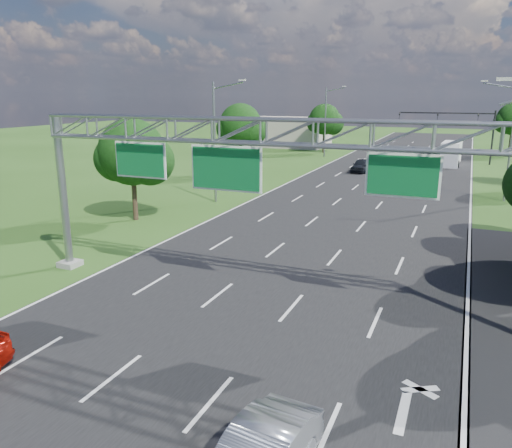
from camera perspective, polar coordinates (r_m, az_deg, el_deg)
The scene contains 17 objects.
ground at distance 39.47m, azimuth 10.37°, elevation 1.17°, with size 220.00×220.00×0.00m, color #264715.
road at distance 39.47m, azimuth 10.37°, elevation 1.17°, with size 18.00×180.00×0.02m, color black.
road_flare at distance 23.44m, azimuth 26.33°, elevation -9.59°, with size 3.00×30.00×0.02m, color black.
sign_gantry at distance 21.17m, azimuth 1.05°, elevation 8.88°, with size 23.50×1.00×9.56m.
traffic_signal at distance 72.65m, azimuth 22.76°, elevation 10.46°, with size 12.21×0.24×7.00m.
streetlight_l_near at distance 42.45m, azimuth -4.53°, elevation 9.93°, with size 2.97×0.22×10.16m.
streetlight_l_far at distance 75.20m, azimuth 8.08°, elevation 11.84°, with size 2.97×0.22×10.16m.
streetlight_r_mid at distance 47.77m, azimuth 26.98°, elevation 8.93°, with size 2.97×0.22×10.16m.
tree_verge_la at distance 37.18m, azimuth -13.85°, elevation 7.62°, with size 5.76×4.80×7.40m.
tree_verge_lb at distance 57.96m, azimuth -1.71°, elevation 11.04°, with size 5.76×4.80×8.06m.
tree_verge_lc at distance 80.51m, azimuth 7.89°, elevation 11.59°, with size 5.76×4.80×7.62m.
building_left at distance 90.95m, azimuth 3.57°, elevation 10.46°, with size 14.00×10.00×5.00m, color #ADA091.
car_queue_a at distance 62.97m, azimuth 11.93°, elevation 6.60°, with size 1.64×4.03×1.17m, color white.
car_queue_b at distance 78.37m, azimuth 19.12°, elevation 7.62°, with size 1.90×4.12×1.14m, color black.
car_queue_c at distance 61.35m, azimuth 11.97°, elevation 6.58°, with size 1.85×4.59×1.56m, color black.
car_queue_d at distance 57.53m, azimuth 17.44°, elevation 5.66°, with size 1.54×4.42×1.46m, color silver.
box_truck at distance 71.15m, azimuth 21.37°, elevation 7.47°, with size 2.51×7.78×2.91m.
Camera 1 is at (8.20, -7.55, 9.00)m, focal length 35.00 mm.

